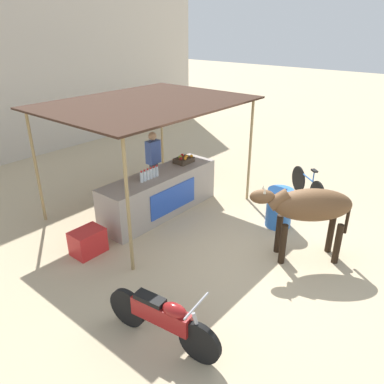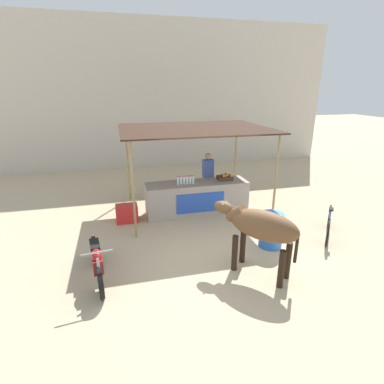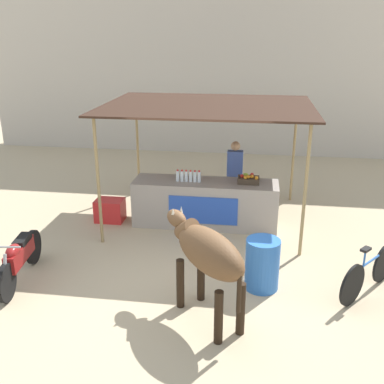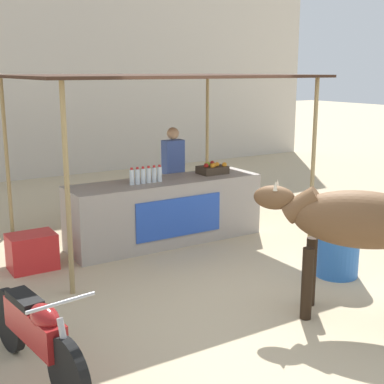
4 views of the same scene
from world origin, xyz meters
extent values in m
plane|color=tan|center=(0.00, 0.00, 0.00)|extent=(60.00, 60.00, 0.00)
cube|color=beige|center=(0.00, 8.37, 3.20)|extent=(16.00, 0.50, 6.40)
cube|color=#9E9389|center=(0.00, 2.20, 0.48)|extent=(3.00, 0.80, 0.96)
cube|color=#264CB2|center=(0.00, 1.79, 0.48)|extent=(1.40, 0.02, 0.58)
cube|color=#382319|center=(0.00, 2.50, 2.48)|extent=(4.20, 3.20, 0.04)
cylinder|color=#997F51|center=(-1.89, 1.06, 1.24)|extent=(0.06, 0.06, 2.48)
cylinder|color=#997F51|center=(1.89, 1.06, 1.24)|extent=(0.06, 0.06, 2.48)
cylinder|color=#997F51|center=(-1.89, 3.94, 1.24)|extent=(0.06, 0.06, 2.48)
cylinder|color=#997F51|center=(1.89, 3.94, 1.24)|extent=(0.06, 0.06, 2.48)
cylinder|color=silver|center=(-0.57, 2.15, 1.07)|extent=(0.07, 0.07, 0.22)
cylinder|color=red|center=(-0.57, 2.15, 1.19)|extent=(0.04, 0.04, 0.03)
cylinder|color=silver|center=(-0.48, 2.15, 1.07)|extent=(0.07, 0.07, 0.22)
cylinder|color=red|center=(-0.48, 2.15, 1.19)|extent=(0.04, 0.04, 0.03)
cylinder|color=silver|center=(-0.39, 2.15, 1.07)|extent=(0.07, 0.07, 0.22)
cylinder|color=red|center=(-0.39, 2.15, 1.19)|extent=(0.04, 0.04, 0.03)
cylinder|color=silver|center=(-0.30, 2.15, 1.07)|extent=(0.07, 0.07, 0.22)
cylinder|color=red|center=(-0.30, 2.15, 1.19)|extent=(0.04, 0.04, 0.03)
cylinder|color=silver|center=(-0.21, 2.15, 1.07)|extent=(0.07, 0.07, 0.22)
cylinder|color=red|center=(-0.21, 2.15, 1.19)|extent=(0.04, 0.04, 0.03)
cylinder|color=silver|center=(-0.12, 2.15, 1.07)|extent=(0.07, 0.07, 0.22)
cylinder|color=red|center=(-0.12, 2.15, 1.19)|extent=(0.04, 0.04, 0.03)
cube|color=#3F3326|center=(0.88, 2.25, 1.02)|extent=(0.44, 0.32, 0.12)
sphere|color=orange|center=(1.04, 2.14, 1.11)|extent=(0.08, 0.08, 0.08)
sphere|color=#8CB22D|center=(0.80, 2.31, 1.11)|extent=(0.08, 0.08, 0.08)
sphere|color=orange|center=(0.82, 2.15, 1.11)|extent=(0.08, 0.08, 0.08)
sphere|color=orange|center=(0.88, 2.19, 1.11)|extent=(0.08, 0.08, 0.08)
sphere|color=orange|center=(0.95, 2.22, 1.11)|extent=(0.08, 0.08, 0.08)
sphere|color=#B21E19|center=(0.95, 2.36, 1.11)|extent=(0.08, 0.08, 0.08)
sphere|color=#8CB22D|center=(0.84, 2.31, 1.11)|extent=(0.08, 0.08, 0.08)
sphere|color=#B21E19|center=(0.75, 2.23, 1.11)|extent=(0.08, 0.08, 0.08)
cylinder|color=#383842|center=(0.56, 2.95, 0.44)|extent=(0.22, 0.22, 0.88)
cube|color=#3F59A5|center=(0.56, 2.95, 1.16)|extent=(0.34, 0.20, 0.56)
sphere|color=tan|center=(0.56, 2.95, 1.55)|extent=(0.20, 0.20, 0.20)
cube|color=red|center=(-2.06, 2.10, 0.24)|extent=(0.60, 0.44, 0.48)
cylinder|color=blue|center=(1.18, -0.16, 0.42)|extent=(0.54, 0.54, 0.84)
ellipsoid|color=brown|center=(0.44, -1.12, 1.08)|extent=(1.30, 1.41, 0.60)
cylinder|color=black|center=(-0.01, -0.87, 0.39)|extent=(0.12, 0.12, 0.78)
cylinder|color=black|center=(0.26, -0.63, 0.39)|extent=(0.12, 0.12, 0.78)
cylinder|color=black|center=(0.62, -1.62, 0.39)|extent=(0.12, 0.12, 0.78)
cylinder|color=black|center=(0.89, -1.38, 0.39)|extent=(0.12, 0.12, 0.78)
cylinder|color=brown|center=(0.06, -0.67, 1.19)|extent=(0.47, 0.50, 0.41)
ellipsoid|color=brown|center=(-0.14, -0.44, 1.25)|extent=(0.45, 0.48, 0.26)
cone|color=beige|center=(-0.18, -0.50, 1.39)|extent=(0.05, 0.05, 0.10)
cone|color=beige|center=(-0.07, -0.41, 1.39)|extent=(0.05, 0.05, 0.10)
cylinder|color=black|center=(0.87, -1.63, 0.81)|extent=(0.06, 0.06, 0.60)
cylinder|color=black|center=(-2.66, -1.08, 0.30)|extent=(0.16, 0.61, 0.60)
cylinder|color=black|center=(-2.82, 0.11, 0.30)|extent=(0.16, 0.61, 0.60)
cube|color=maroon|center=(-2.74, -0.48, 0.48)|extent=(0.30, 0.92, 0.28)
ellipsoid|color=maroon|center=(-2.71, -0.70, 0.64)|extent=(0.25, 0.38, 0.20)
cube|color=black|center=(-2.77, -0.31, 0.64)|extent=(0.24, 0.46, 0.10)
cylinder|color=#99999E|center=(-2.67, -1.03, 0.88)|extent=(0.55, 0.10, 0.03)
cylinder|color=#99999E|center=(-2.67, -1.06, 0.50)|extent=(0.08, 0.21, 0.49)
cylinder|color=black|center=(3.15, 0.32, 0.33)|extent=(0.45, 0.54, 0.66)
cylinder|color=black|center=(2.52, -0.45, 0.33)|extent=(0.45, 0.54, 0.66)
cylinder|color=#2659A5|center=(2.83, -0.06, 0.55)|extent=(0.57, 0.68, 0.04)
cylinder|color=#2659A5|center=(2.69, -0.23, 0.67)|extent=(0.03, 0.03, 0.28)
cube|color=black|center=(2.69, -0.23, 0.83)|extent=(0.19, 0.20, 0.04)
camera|label=1|loc=(-5.43, -3.25, 4.02)|focal=35.00mm
camera|label=2|loc=(-2.17, -5.85, 3.61)|focal=28.00mm
camera|label=3|loc=(0.98, -6.55, 3.92)|focal=42.00mm
camera|label=4|loc=(-3.78, -4.67, 2.57)|focal=50.00mm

